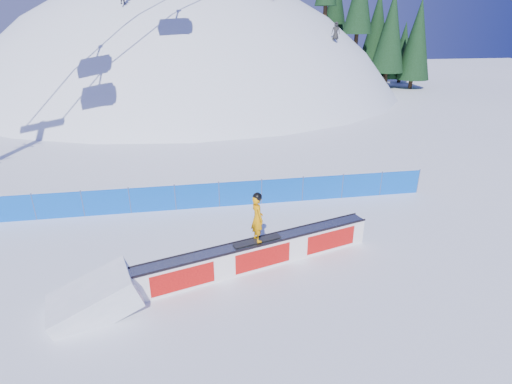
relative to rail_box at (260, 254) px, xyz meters
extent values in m
plane|color=white|center=(-1.96, 0.72, -0.51)|extent=(160.00, 160.00, 0.00)
sphere|color=white|center=(-1.96, 42.72, -18.51)|extent=(64.00, 64.00, 64.00)
cylinder|color=black|center=(13.51, 37.05, 9.52)|extent=(0.50, 0.50, 1.40)
cylinder|color=black|center=(16.77, 44.59, 7.97)|extent=(0.50, 0.50, 1.40)
cylinder|color=black|center=(17.59, 37.71, 6.92)|extent=(0.50, 0.50, 1.40)
cylinder|color=black|center=(17.71, 42.79, 7.32)|extent=(0.50, 0.50, 1.40)
cylinder|color=black|center=(19.07, 45.15, 6.08)|extent=(0.50, 0.50, 1.40)
cylinder|color=black|center=(23.49, 43.40, 1.47)|extent=(0.50, 0.50, 1.40)
cone|color=black|center=(23.49, 43.40, 6.58)|extent=(3.97, 3.97, 9.02)
cylinder|color=black|center=(24.70, 39.37, 0.09)|extent=(0.50, 0.50, 1.40)
cone|color=black|center=(24.70, 39.37, 4.14)|extent=(3.04, 3.04, 6.91)
cylinder|color=black|center=(25.22, 46.62, 0.09)|extent=(0.50, 0.50, 1.40)
cone|color=black|center=(25.22, 46.62, 5.63)|extent=(4.35, 4.35, 9.89)
cylinder|color=black|center=(26.02, 44.42, 0.09)|extent=(0.50, 0.50, 1.40)
cone|color=black|center=(26.02, 44.42, 5.37)|extent=(4.12, 4.12, 9.37)
cylinder|color=black|center=(28.81, 42.44, 0.09)|extent=(0.50, 0.50, 1.40)
cone|color=black|center=(28.81, 42.44, 4.13)|extent=(3.03, 3.03, 6.90)
cube|color=blue|center=(-1.96, 5.22, 0.09)|extent=(22.00, 0.03, 1.20)
cylinder|color=#3E4A71|center=(-8.96, 5.22, 0.14)|extent=(0.05, 0.05, 1.30)
cylinder|color=#3E4A71|center=(-6.96, 5.22, 0.14)|extent=(0.05, 0.05, 1.30)
cylinder|color=#3E4A71|center=(-4.96, 5.22, 0.14)|extent=(0.05, 0.05, 1.30)
cylinder|color=#3E4A71|center=(-2.96, 5.22, 0.14)|extent=(0.05, 0.05, 1.30)
cylinder|color=#3E4A71|center=(-0.96, 5.22, 0.14)|extent=(0.05, 0.05, 1.30)
cylinder|color=#3E4A71|center=(1.04, 5.22, 0.14)|extent=(0.05, 0.05, 1.30)
cylinder|color=#3E4A71|center=(3.04, 5.22, 0.14)|extent=(0.05, 0.05, 1.30)
cylinder|color=#3E4A71|center=(5.04, 5.22, 0.14)|extent=(0.05, 0.05, 1.30)
cylinder|color=#3E4A71|center=(7.04, 5.22, 0.14)|extent=(0.05, 0.05, 1.30)
cylinder|color=#3E4A71|center=(9.04, 5.22, 0.14)|extent=(0.05, 0.05, 1.30)
cube|color=white|center=(0.00, 0.00, -0.03)|extent=(8.51, 2.92, 0.98)
cube|color=gray|center=(0.00, 0.00, 0.49)|extent=(8.44, 2.92, 0.04)
cube|color=black|center=(0.08, -0.28, 0.50)|extent=(8.37, 2.43, 0.07)
cube|color=black|center=(-0.08, 0.28, 0.50)|extent=(8.37, 2.43, 0.07)
cube|color=red|center=(0.08, -0.27, -0.03)|extent=(7.95, 2.30, 0.73)
cube|color=red|center=(-0.08, 0.27, -0.03)|extent=(7.95, 2.30, 0.73)
cube|color=black|center=(-0.09, -0.03, 0.55)|extent=(1.74, 0.77, 0.03)
imported|color=orange|center=(-0.09, -0.03, 1.39)|extent=(0.54, 0.69, 1.66)
sphere|color=black|center=(-0.09, -0.03, 2.17)|extent=(0.31, 0.31, 0.31)
imported|color=black|center=(12.56, 28.01, 6.74)|extent=(0.96, 0.86, 1.65)
camera|label=1|loc=(-2.15, -11.77, 7.39)|focal=28.00mm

